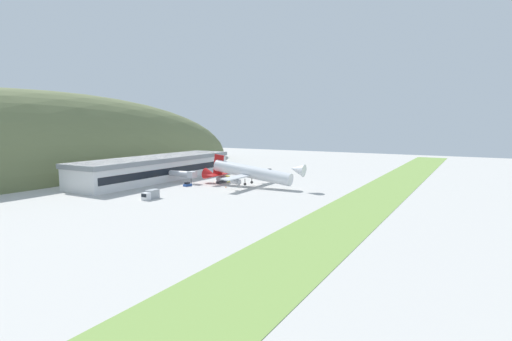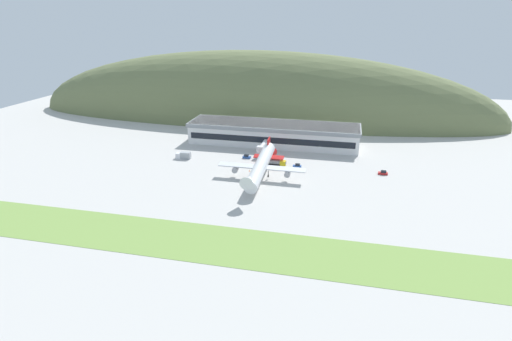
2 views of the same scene
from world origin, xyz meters
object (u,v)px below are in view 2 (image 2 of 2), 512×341
Objects in this scene: jetway_0 at (263,146)px; service_car_2 at (247,157)px; cargo_airplane at (261,166)px; fuel_truck at (277,163)px; service_car_1 at (383,173)px; service_car_0 at (297,166)px; traffic_cone_0 at (249,171)px; terminal_building at (273,132)px; box_truck at (184,155)px.

jetway_0 reaches higher than service_car_2.
cargo_airplane reaches higher than fuel_truck.
cargo_airplane is 12.52× the size of service_car_1.
jetway_0 is 3.65× the size of service_car_0.
cargo_airplane is at bearing -127.11° from service_car_0.
service_car_1 reaches higher than traffic_cone_0.
terminal_building reaches higher than service_car_0.
traffic_cone_0 is (33.32, -8.97, -1.19)m from box_truck.
jetway_0 is 1.95× the size of box_truck.
terminal_building is 35.78m from service_car_0.
jetway_0 is at bearing 165.52° from service_car_1.
box_truck is at bearing 157.59° from cargo_airplane.
service_car_1 is at bearing -0.09° from box_truck.
cargo_airplane is 12.68× the size of service_car_2.
service_car_2 is at bearing 173.36° from service_car_1.
jetway_0 is 37.00m from box_truck.
box_truck reaches higher than service_car_2.
terminal_building is 48.03m from cargo_airplane.
box_truck is (-34.24, -13.79, -2.52)m from jetway_0.
fuel_truck reaches higher than service_car_1.
terminal_building is 61.09m from service_car_1.
cargo_airplane is 51.16m from service_car_1.
cargo_airplane is at bearing -85.41° from terminal_building.
jetway_0 is 17.26m from fuel_truck.
box_truck is at bearing -158.07° from jetway_0.
fuel_truck reaches higher than traffic_cone_0.
fuel_truck is at bearing -56.50° from jetway_0.
box_truck reaches higher than traffic_cone_0.
traffic_cone_0 is at bearing -92.33° from jetway_0.
terminal_building is at bearing 40.99° from box_truck.
fuel_truck is at bearing 76.98° from cargo_airplane.
jetway_0 is at bearing 21.93° from box_truck.
service_car_0 reaches higher than service_car_1.
service_car_2 is 16.63m from traffic_cone_0.
jetway_0 is 1.79× the size of fuel_truck.
service_car_1 is (48.20, 16.34, -5.21)m from cargo_airplane.
terminal_building is 40.87m from traffic_cone_0.
box_truck is (-36.13, -31.39, -4.58)m from terminal_building.
fuel_truck is 13.20× the size of traffic_cone_0.
box_truck is at bearing 164.94° from traffic_cone_0.
service_car_2 is at bearing -131.20° from jetway_0.
service_car_0 is at bearing -62.53° from terminal_building.
service_car_2 is at bearing 154.78° from fuel_truck.
fuel_truck is at bearing -176.95° from service_car_0.
terminal_building is 6.29× the size of jetway_0.
cargo_airplane is 6.21× the size of fuel_truck.
service_car_2 reaches higher than service_car_0.
traffic_cone_0 is at bearing -71.95° from service_car_2.
traffic_cone_0 is (-2.81, -40.36, -5.78)m from terminal_building.
cargo_airplane is at bearing -103.02° from fuel_truck.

